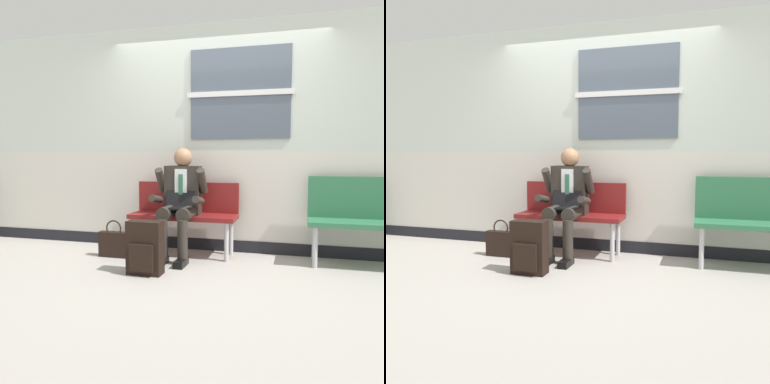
# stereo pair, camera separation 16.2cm
# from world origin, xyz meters

# --- Properties ---
(ground_plane) EXTENTS (18.00, 18.00, 0.00)m
(ground_plane) POSITION_xyz_m (0.00, 0.00, 0.00)
(ground_plane) COLOR #9E9991
(station_wall) EXTENTS (6.99, 0.16, 2.67)m
(station_wall) POSITION_xyz_m (0.00, 0.68, 1.33)
(station_wall) COLOR beige
(station_wall) RESTS_ON ground
(bench_with_person) EXTENTS (1.22, 0.42, 0.83)m
(bench_with_person) POSITION_xyz_m (-0.32, 0.40, 0.50)
(bench_with_person) COLOR maroon
(bench_with_person) RESTS_ON ground
(bench_empty) EXTENTS (1.24, 0.42, 0.92)m
(bench_empty) POSITION_xyz_m (1.67, 0.41, 0.54)
(bench_empty) COLOR #2D6B47
(bench_empty) RESTS_ON ground
(person_seated) EXTENTS (0.57, 0.70, 1.22)m
(person_seated) POSITION_xyz_m (-0.32, 0.21, 0.65)
(person_seated) COLOR #2D2823
(person_seated) RESTS_ON ground
(backpack) EXTENTS (0.34, 0.21, 0.52)m
(backpack) POSITION_xyz_m (-0.46, -0.48, 0.25)
(backpack) COLOR black
(backpack) RESTS_ON ground
(handbag) EXTENTS (0.34, 0.10, 0.42)m
(handbag) POSITION_xyz_m (-1.04, 0.04, 0.15)
(handbag) COLOR black
(handbag) RESTS_ON ground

